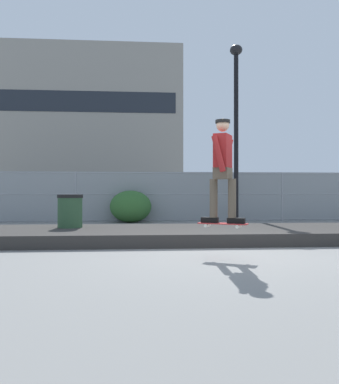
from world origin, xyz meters
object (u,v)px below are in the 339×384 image
(skater, at_px, (223,164))
(parked_car_mid, at_px, (211,198))
(skateboard, at_px, (223,224))
(street_lamp, at_px, (236,111))
(shrub_left, at_px, (131,206))
(trash_bin, at_px, (70,216))
(parked_car_near, at_px, (67,198))

(skater, xyz_separation_m, parked_car_mid, (2.10, 12.38, -0.70))
(skateboard, xyz_separation_m, parked_car_mid, (2.10, 12.38, 0.28))
(street_lamp, distance_m, shrub_left, 5.06)
(skateboard, height_order, skater, skater)
(skateboard, height_order, shrub_left, shrub_left)
(skateboard, bearing_deg, trash_bin, 134.76)
(parked_car_mid, relative_size, shrub_left, 2.98)
(street_lamp, distance_m, trash_bin, 7.53)
(shrub_left, bearing_deg, parked_car_mid, 49.58)
(skateboard, distance_m, street_lamp, 8.41)
(parked_car_near, distance_m, parked_car_mid, 6.79)
(skateboard, bearing_deg, shrub_left, 101.72)
(parked_car_near, bearing_deg, parked_car_mid, -0.48)
(skateboard, distance_m, trash_bin, 4.19)
(trash_bin, bearing_deg, street_lamp, 41.54)
(shrub_left, bearing_deg, skater, -78.28)
(skater, bearing_deg, skateboard, 0.00)
(skateboard, distance_m, parked_car_mid, 12.56)
(skateboard, relative_size, street_lamp, 0.13)
(parked_car_near, distance_m, trash_bin, 9.63)
(skater, height_order, shrub_left, skater)
(skateboard, xyz_separation_m, trash_bin, (-2.95, 2.97, -0.04))
(skater, xyz_separation_m, parked_car_near, (-4.69, 12.44, -0.70))
(skateboard, xyz_separation_m, skater, (-0.00, 0.00, 0.97))
(skateboard, bearing_deg, parked_car_near, 110.66)
(parked_car_mid, distance_m, shrub_left, 5.79)
(skater, relative_size, parked_car_mid, 0.38)
(skater, bearing_deg, parked_car_mid, 80.39)
(skater, height_order, parked_car_mid, skater)
(skater, height_order, trash_bin, skater)
(parked_car_near, relative_size, shrub_left, 3.00)
(skater, bearing_deg, shrub_left, 101.72)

